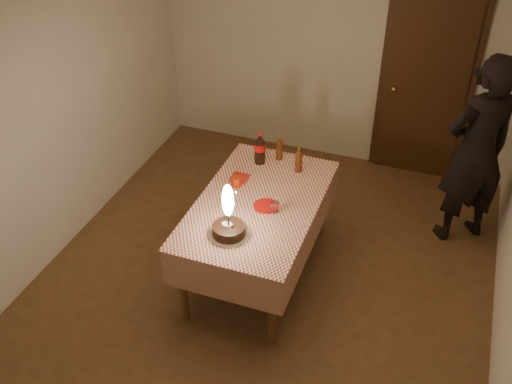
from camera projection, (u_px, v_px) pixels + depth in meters
ground at (268, 272)px, 5.60m from camera, size 4.00×4.50×0.01m
room_shell at (278, 112)px, 4.68m from camera, size 4.04×4.54×2.62m
dining_table at (258, 212)px, 5.20m from camera, size 1.02×1.72×0.81m
birthday_cake at (229, 222)px, 4.72m from camera, size 0.33×0.33×0.48m
red_plate at (266, 206)px, 5.09m from camera, size 0.22×0.22×0.01m
red_cup at (237, 182)px, 5.30m from camera, size 0.08×0.08×0.10m
clear_cup at (275, 207)px, 5.01m from camera, size 0.07×0.07×0.09m
napkin_stack at (240, 178)px, 5.42m from camera, size 0.15×0.15×0.02m
cola_bottle at (260, 149)px, 5.56m from camera, size 0.10×0.10×0.32m
amber_bottle_left at (279, 148)px, 5.63m from camera, size 0.06×0.06×0.26m
amber_bottle_right at (299, 160)px, 5.46m from camera, size 0.06×0.06×0.26m
photographer at (476, 152)px, 5.51m from camera, size 0.84×0.78×1.92m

